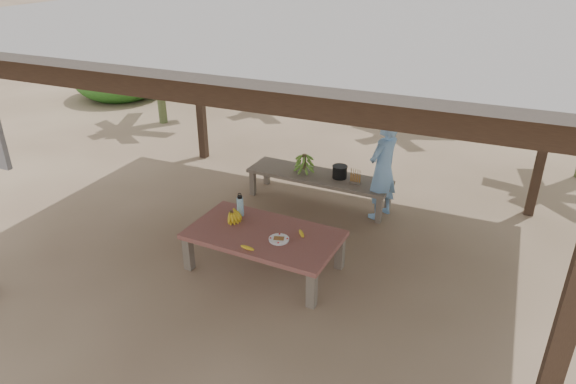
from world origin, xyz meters
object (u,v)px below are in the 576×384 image
at_px(bench, 319,178).
at_px(ripe_banana_bunch, 231,215).
at_px(woman, 383,169).
at_px(work_table, 264,237).
at_px(cooking_pot, 340,172).
at_px(water_flask, 240,206).
at_px(plate, 279,240).

xyz_separation_m(bench, ripe_banana_bunch, (-0.47, -1.85, 0.18)).
bearing_deg(woman, work_table, -4.72).
bearing_deg(cooking_pot, work_table, -98.20).
xyz_separation_m(water_flask, cooking_pot, (0.75, 1.71, -0.09)).
height_order(ripe_banana_bunch, woman, woman).
distance_m(ripe_banana_bunch, cooking_pot, 2.04).
height_order(plate, water_flask, water_flask).
relative_size(work_table, ripe_banana_bunch, 7.37).
relative_size(ripe_banana_bunch, water_flask, 0.80).
height_order(bench, ripe_banana_bunch, ripe_banana_bunch).
relative_size(cooking_pot, woman, 0.14).
xyz_separation_m(work_table, cooking_pot, (0.29, 1.99, 0.11)).
bearing_deg(cooking_pot, bench, -174.99).
xyz_separation_m(cooking_pot, woman, (0.66, -0.10, 0.21)).
bearing_deg(plate, woman, 70.43).
height_order(work_table, cooking_pot, cooking_pot).
relative_size(bench, cooking_pot, 10.31).
xyz_separation_m(work_table, bench, (-0.03, 1.96, -0.04)).
distance_m(work_table, woman, 2.14).
distance_m(bench, water_flask, 1.75).
distance_m(bench, plate, 2.08).
height_order(ripe_banana_bunch, cooking_pot, ripe_banana_bunch).
distance_m(work_table, bench, 1.96).
bearing_deg(work_table, water_flask, 151.81).
xyz_separation_m(plate, water_flask, (-0.71, 0.37, 0.11)).
height_order(ripe_banana_bunch, water_flask, water_flask).
xyz_separation_m(bench, water_flask, (-0.43, -1.68, 0.24)).
height_order(plate, cooking_pot, cooking_pot).
bearing_deg(woman, cooking_pot, -76.35).
bearing_deg(work_table, ripe_banana_bunch, 170.30).
height_order(ripe_banana_bunch, plate, ripe_banana_bunch).
distance_m(plate, woman, 2.12).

